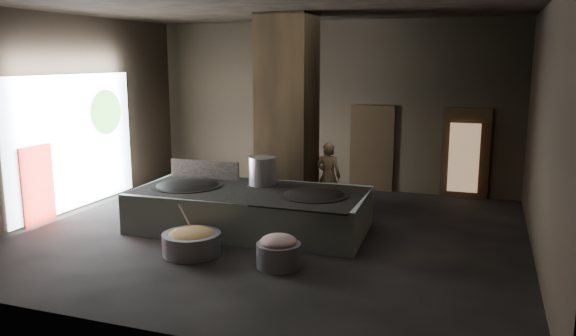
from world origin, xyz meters
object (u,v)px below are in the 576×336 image
at_px(hearth_platform, 251,210).
at_px(wok_left, 187,189).
at_px(meat_basin, 279,255).
at_px(wok_right, 313,199).
at_px(veg_basin, 192,243).
at_px(stock_pot, 262,171).
at_px(cook, 328,176).

xyz_separation_m(hearth_platform, wok_left, (-1.45, -0.05, 0.34)).
bearing_deg(meat_basin, wok_right, 88.99).
bearing_deg(wok_right, veg_basin, -133.94).
xyz_separation_m(stock_pot, cook, (1.06, 1.47, -0.33)).
bearing_deg(meat_basin, cook, 93.05).
height_order(hearth_platform, meat_basin, hearth_platform).
relative_size(wok_left, meat_basin, 1.98).
xyz_separation_m(hearth_platform, cook, (1.11, 2.02, 0.39)).
xyz_separation_m(hearth_platform, meat_basin, (1.32, -1.85, -0.21)).
bearing_deg(wok_left, cook, 38.95).
relative_size(wok_left, wok_right, 1.07).
distance_m(cook, meat_basin, 3.92).
distance_m(wok_left, cook, 3.29).
distance_m(hearth_platform, veg_basin, 1.83).
height_order(wok_right, stock_pot, stock_pot).
height_order(veg_basin, meat_basin, meat_basin).
distance_m(hearth_platform, cook, 2.34).
relative_size(hearth_platform, stock_pot, 7.67).
bearing_deg(meat_basin, hearth_platform, 125.45).
height_order(hearth_platform, stock_pot, stock_pot).
xyz_separation_m(cook, veg_basin, (-1.51, -3.79, -0.61)).
height_order(wok_left, cook, cook).
bearing_deg(cook, veg_basin, 66.46).
relative_size(wok_left, stock_pot, 2.42).
distance_m(wok_right, meat_basin, 1.98).
height_order(wok_right, meat_basin, wok_right).
height_order(wok_left, stock_pot, stock_pot).
distance_m(wok_left, meat_basin, 3.34).
distance_m(cook, veg_basin, 4.13).
xyz_separation_m(wok_left, wok_right, (2.80, 0.10, 0.00)).
distance_m(wok_right, veg_basin, 2.59).
bearing_deg(hearth_platform, veg_basin, -105.75).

